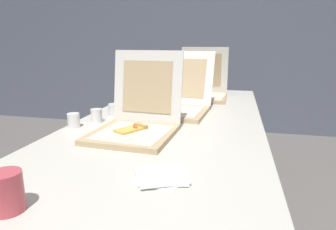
{
  "coord_description": "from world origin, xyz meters",
  "views": [
    {
      "loc": [
        0.31,
        -0.87,
        1.12
      ],
      "look_at": [
        0.02,
        0.4,
        0.79
      ],
      "focal_mm": 31.32,
      "sensor_mm": 36.0,
      "label": 1
    }
  ],
  "objects_px": {
    "cup_white_far": "(144,100)",
    "pizza_box_front": "(136,123)",
    "napkin_pile": "(162,176)",
    "cup_white_mid": "(114,110)",
    "table": "(171,128)",
    "cup_printed_front": "(7,192)",
    "pizza_box_middle": "(178,104)",
    "pizza_box_back": "(202,91)",
    "cup_white_near_left": "(74,120)",
    "cup_white_near_center": "(96,116)"
  },
  "relations": [
    {
      "from": "cup_white_near_left",
      "to": "napkin_pile",
      "type": "relative_size",
      "value": 0.34
    },
    {
      "from": "cup_printed_front",
      "to": "cup_white_far",
      "type": "bearing_deg",
      "value": 92.1
    },
    {
      "from": "pizza_box_middle",
      "to": "napkin_pile",
      "type": "height_order",
      "value": "pizza_box_middle"
    },
    {
      "from": "pizza_box_front",
      "to": "napkin_pile",
      "type": "distance_m",
      "value": 0.44
    },
    {
      "from": "pizza_box_front",
      "to": "pizza_box_middle",
      "type": "relative_size",
      "value": 0.85
    },
    {
      "from": "pizza_box_middle",
      "to": "cup_white_mid",
      "type": "xyz_separation_m",
      "value": [
        -0.32,
        -0.16,
        -0.02
      ]
    },
    {
      "from": "pizza_box_front",
      "to": "cup_printed_front",
      "type": "xyz_separation_m",
      "value": [
        -0.1,
        -0.63,
        -0.0
      ]
    },
    {
      "from": "pizza_box_middle",
      "to": "cup_printed_front",
      "type": "bearing_deg",
      "value": -96.19
    },
    {
      "from": "cup_white_near_center",
      "to": "cup_printed_front",
      "type": "height_order",
      "value": "cup_printed_front"
    },
    {
      "from": "cup_white_far",
      "to": "cup_printed_front",
      "type": "distance_m",
      "value": 1.18
    },
    {
      "from": "cup_white_far",
      "to": "cup_printed_front",
      "type": "bearing_deg",
      "value": -87.9
    },
    {
      "from": "cup_white_mid",
      "to": "table",
      "type": "bearing_deg",
      "value": 0.79
    },
    {
      "from": "pizza_box_back",
      "to": "cup_white_near_center",
      "type": "bearing_deg",
      "value": -120.51
    },
    {
      "from": "cup_white_mid",
      "to": "cup_printed_front",
      "type": "relative_size",
      "value": 0.68
    },
    {
      "from": "pizza_box_middle",
      "to": "cup_printed_front",
      "type": "relative_size",
      "value": 4.87
    },
    {
      "from": "cup_printed_front",
      "to": "cup_white_near_left",
      "type": "bearing_deg",
      "value": 108.16
    },
    {
      "from": "pizza_box_back",
      "to": "pizza_box_front",
      "type": "bearing_deg",
      "value": -101.92
    },
    {
      "from": "pizza_box_back",
      "to": "cup_white_mid",
      "type": "xyz_separation_m",
      "value": [
        -0.4,
        -0.61,
        -0.02
      ]
    },
    {
      "from": "pizza_box_front",
      "to": "pizza_box_middle",
      "type": "xyz_separation_m",
      "value": [
        0.1,
        0.43,
        -0.0
      ]
    },
    {
      "from": "cup_white_near_center",
      "to": "cup_white_near_left",
      "type": "relative_size",
      "value": 1.0
    },
    {
      "from": "pizza_box_middle",
      "to": "cup_white_far",
      "type": "bearing_deg",
      "value": 157.61
    },
    {
      "from": "table",
      "to": "pizza_box_middle",
      "type": "distance_m",
      "value": 0.18
    },
    {
      "from": "pizza_box_back",
      "to": "cup_white_near_left",
      "type": "bearing_deg",
      "value": -120.52
    },
    {
      "from": "pizza_box_front",
      "to": "pizza_box_back",
      "type": "bearing_deg",
      "value": 81.63
    },
    {
      "from": "cup_white_near_left",
      "to": "cup_white_mid",
      "type": "relative_size",
      "value": 1.0
    },
    {
      "from": "cup_white_near_left",
      "to": "cup_white_near_center",
      "type": "bearing_deg",
      "value": 59.67
    },
    {
      "from": "pizza_box_back",
      "to": "cup_white_mid",
      "type": "height_order",
      "value": "pizza_box_back"
    },
    {
      "from": "cup_white_mid",
      "to": "cup_white_far",
      "type": "bearing_deg",
      "value": 74.56
    },
    {
      "from": "cup_white_near_left",
      "to": "cup_white_mid",
      "type": "height_order",
      "value": "same"
    },
    {
      "from": "pizza_box_middle",
      "to": "pizza_box_back",
      "type": "relative_size",
      "value": 1.36
    },
    {
      "from": "cup_white_mid",
      "to": "cup_printed_front",
      "type": "bearing_deg",
      "value": -82.35
    },
    {
      "from": "table",
      "to": "napkin_pile",
      "type": "relative_size",
      "value": 10.53
    },
    {
      "from": "table",
      "to": "pizza_box_front",
      "type": "height_order",
      "value": "pizza_box_front"
    },
    {
      "from": "pizza_box_front",
      "to": "cup_printed_front",
      "type": "bearing_deg",
      "value": -95.61
    },
    {
      "from": "cup_white_far",
      "to": "pizza_box_front",
      "type": "bearing_deg",
      "value": -75.65
    },
    {
      "from": "pizza_box_middle",
      "to": "pizza_box_back",
      "type": "distance_m",
      "value": 0.46
    },
    {
      "from": "cup_printed_front",
      "to": "pizza_box_front",
      "type": "bearing_deg",
      "value": 81.1
    },
    {
      "from": "cup_white_far",
      "to": "cup_white_near_center",
      "type": "distance_m",
      "value": 0.43
    },
    {
      "from": "table",
      "to": "pizza_box_front",
      "type": "distance_m",
      "value": 0.31
    },
    {
      "from": "pizza_box_middle",
      "to": "pizza_box_back",
      "type": "height_order",
      "value": "pizza_box_back"
    },
    {
      "from": "pizza_box_middle",
      "to": "cup_printed_front",
      "type": "xyz_separation_m",
      "value": [
        -0.2,
        -1.06,
        -0.0
      ]
    },
    {
      "from": "pizza_box_front",
      "to": "napkin_pile",
      "type": "bearing_deg",
      "value": -57.6
    },
    {
      "from": "pizza_box_front",
      "to": "napkin_pile",
      "type": "relative_size",
      "value": 2.11
    },
    {
      "from": "cup_white_near_center",
      "to": "cup_printed_front",
      "type": "distance_m",
      "value": 0.78
    },
    {
      "from": "cup_white_mid",
      "to": "pizza_box_back",
      "type": "bearing_deg",
      "value": 56.77
    },
    {
      "from": "table",
      "to": "cup_white_far",
      "type": "bearing_deg",
      "value": 130.14
    },
    {
      "from": "table",
      "to": "pizza_box_middle",
      "type": "bearing_deg",
      "value": 87.37
    },
    {
      "from": "table",
      "to": "pizza_box_front",
      "type": "relative_size",
      "value": 4.99
    },
    {
      "from": "cup_white_near_left",
      "to": "napkin_pile",
      "type": "bearing_deg",
      "value": -37.98
    },
    {
      "from": "cup_white_far",
      "to": "pizza_box_middle",
      "type": "bearing_deg",
      "value": -26.76
    }
  ]
}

